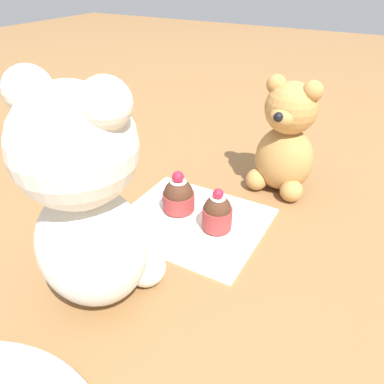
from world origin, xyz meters
The scene contains 6 objects.
ground_plane centered at (0.00, 0.00, 0.00)m, with size 4.00×4.00×0.00m, color olive.
knitted_placemat centered at (0.00, 0.00, 0.00)m, with size 0.22×0.19×0.01m, color silver.
teddy_bear_cream centered at (0.03, 0.18, 0.14)m, with size 0.14×0.15×0.28m.
teddy_bear_tan centered at (-0.09, -0.17, 0.09)m, with size 0.11×0.11×0.20m.
cupcake_near_cream_bear centered at (-0.04, 0.00, 0.03)m, with size 0.05×0.05×0.07m.
cupcake_near_tan_bear centered at (0.03, -0.01, 0.03)m, with size 0.05×0.05×0.07m.
Camera 1 is at (-0.24, 0.42, 0.36)m, focal length 35.00 mm.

